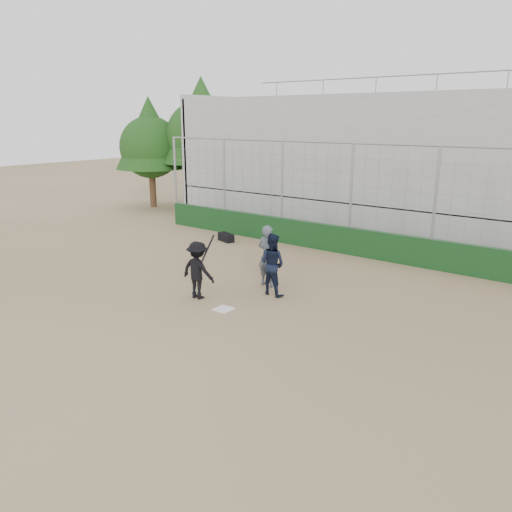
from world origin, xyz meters
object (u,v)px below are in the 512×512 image
Objects in this scene: batter_at_plate at (198,270)px; catcher_crouched at (272,274)px; equipment_bag at (226,237)px; umpire at (267,259)px.

batter_at_plate reaches higher than catcher_crouched.
catcher_crouched is at bearing -37.85° from equipment_bag.
umpire is (-0.56, 0.54, 0.23)m from catcher_crouched.
catcher_crouched reaches higher than equipment_bag.
batter_at_plate is 6.67m from equipment_bag.
umpire reaches higher than catcher_crouched.
equipment_bag is (-5.19, 4.04, -0.43)m from catcher_crouched.
batter_at_plate is at bearing -135.20° from catcher_crouched.
catcher_crouched is 1.44× the size of equipment_bag.
batter_at_plate reaches higher than equipment_bag.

